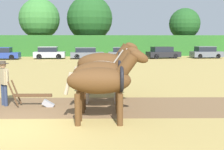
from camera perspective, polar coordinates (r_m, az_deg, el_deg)
name	(u,v)px	position (r m, az deg, el deg)	size (l,w,h in m)	color
ground_plane	(13,129)	(8.82, -19.51, -10.32)	(240.00, 240.00, 0.00)	#A88E4C
hedgerow	(76,46)	(41.77, -7.30, 5.93)	(76.87, 1.58, 3.05)	#286023
tree_center_left	(40,19)	(46.82, -14.50, 10.98)	(6.40, 6.40, 8.87)	brown
tree_center	(90,18)	(46.75, -4.55, 11.38)	(7.42, 7.42, 9.52)	brown
tree_center_right	(185,24)	(47.95, 14.54, 10.03)	(5.02, 5.02, 7.47)	#423323
draft_horse_lead_left	(103,81)	(8.59, -1.91, -1.20)	(2.66, 0.98, 2.35)	#513319
draft_horse_lead_right	(103,74)	(9.99, -1.76, 0.26)	(2.65, 1.06, 2.40)	#513319
draft_horse_trail_left	(104,71)	(11.42, -1.63, 0.75)	(2.60, 1.02, 2.31)	#B2A38E
draft_horse_trail_right	(104,64)	(12.82, -1.55, 2.34)	(2.91, 1.16, 2.52)	#513319
plow	(36,99)	(11.23, -15.19, -4.65)	(1.73, 0.48, 1.13)	#4C331E
farmer_at_plow	(4,79)	(11.68, -21.17, -0.85)	(0.49, 0.53, 1.76)	#28334C
farmer_beside_team	(112,70)	(15.07, 0.10, 1.04)	(0.36, 0.62, 1.62)	#38332D
parked_car_center_left	(2,54)	(37.48, -21.44, 4.07)	(4.16, 1.92, 1.50)	navy
parked_car_center	(49,53)	(36.87, -12.63, 4.40)	(3.92, 1.88, 1.55)	#9E9EA8
parked_car_center_right	(86,53)	(36.09, -5.21, 4.42)	(4.35, 2.12, 1.46)	#565B66
parked_car_right	(124,53)	(36.46, 2.47, 4.48)	(4.35, 2.28, 1.47)	#565B66
parked_car_far_right	(163,53)	(37.35, 10.29, 4.47)	(4.51, 2.52, 1.52)	black
parked_car_end_right	(206,53)	(39.16, 18.54, 4.35)	(4.02, 1.97, 1.56)	#565B66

